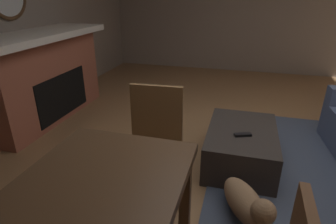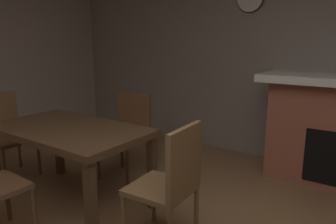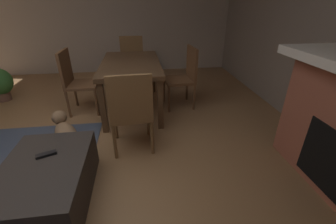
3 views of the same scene
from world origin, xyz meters
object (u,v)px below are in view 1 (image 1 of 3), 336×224
at_px(ottoman_coffee_table, 241,146).
at_px(small_dog, 247,203).
at_px(fireplace, 42,76).
at_px(dining_chair_west, 154,136).
at_px(tv_remote, 243,135).

bearing_deg(ottoman_coffee_table, small_dog, 5.05).
bearing_deg(fireplace, ottoman_coffee_table, 80.09).
bearing_deg(dining_chair_west, small_dog, 75.62).
bearing_deg(fireplace, dining_chair_west, 60.60).
relative_size(fireplace, dining_chair_west, 2.25).
height_order(dining_chair_west, small_dog, dining_chair_west).
xyz_separation_m(fireplace, small_dog, (1.28, 2.69, -0.40)).
relative_size(fireplace, tv_remote, 13.09).
xyz_separation_m(fireplace, dining_chair_west, (1.08, 1.91, -0.06)).
height_order(fireplace, dining_chair_west, fireplace).
bearing_deg(tv_remote, dining_chair_west, -76.74).
xyz_separation_m(ottoman_coffee_table, small_dog, (0.82, 0.07, -0.01)).
xyz_separation_m(tv_remote, small_dog, (0.69, 0.07, -0.21)).
distance_m(dining_chair_west, small_dog, 0.88).
xyz_separation_m(fireplace, ottoman_coffee_table, (0.46, 2.62, -0.40)).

